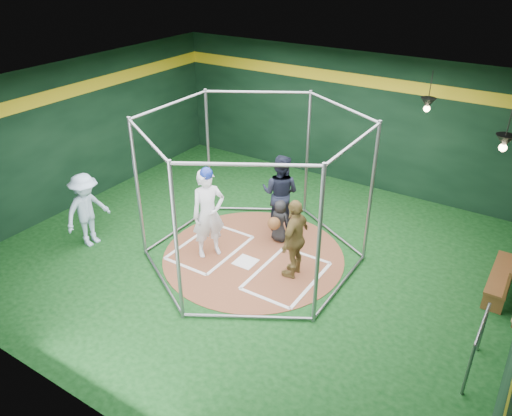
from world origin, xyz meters
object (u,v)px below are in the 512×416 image
Objects in this scene: batter_figure at (208,213)px; umpire at (280,193)px; dugout_bench at (507,271)px; visitor_leopard at (295,238)px.

batter_figure is 1.10× the size of umpire.
umpire is at bearing -176.98° from dugout_bench.
dugout_bench is at bearing 173.88° from umpire.
visitor_leopard is 1.03× the size of dugout_bench.
umpire is at bearing -142.67° from visitor_leopard.
dugout_bench is (3.60, 1.64, -0.36)m from visitor_leopard.
visitor_leopard is (1.84, 0.31, -0.16)m from batter_figure.
dugout_bench is at bearing 19.74° from batter_figure.
batter_figure is 1.21× the size of visitor_leopard.
batter_figure is 1.84m from umpire.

